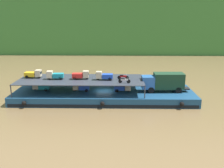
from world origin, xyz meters
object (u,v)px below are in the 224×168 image
mini_truck_lower_mid (123,87)px  mini_truck_upper_mid (55,75)px  mini_truck_lower_stern (41,86)px  mini_truck_upper_bow (104,76)px  mini_truck_lower_aft (81,87)px  mini_truck_upper_fore (81,75)px  mini_truck_upper_stern (33,74)px  motorcycle_upper_centre (123,77)px  covered_lorry (164,82)px  cargo_barge (104,95)px  motorcycle_upper_port (124,80)px

mini_truck_lower_mid → mini_truck_upper_mid: mini_truck_upper_mid is taller
mini_truck_lower_stern → mini_truck_upper_bow: bearing=-3.1°
mini_truck_lower_aft → mini_truck_upper_fore: size_ratio=1.00×
mini_truck_upper_bow → mini_truck_upper_stern: bearing=174.6°
mini_truck_upper_mid → mini_truck_upper_fore: (4.28, 0.15, 0.00)m
mini_truck_upper_stern → mini_truck_upper_fore: same height
mini_truck_upper_stern → motorcycle_upper_centre: mini_truck_upper_stern is taller
mini_truck_upper_stern → mini_truck_upper_mid: size_ratio=1.00×
covered_lorry → mini_truck_lower_aft: size_ratio=2.83×
mini_truck_upper_stern → cargo_barge: bearing=-3.6°
mini_truck_lower_stern → mini_truck_upper_stern: bearing=156.2°
mini_truck_lower_mid → mini_truck_upper_mid: bearing=179.2°
mini_truck_upper_stern → motorcycle_upper_port: bearing=-11.5°
mini_truck_upper_bow → cargo_barge: bearing=98.8°
mini_truck_lower_stern → covered_lorry: bearing=-0.8°
mini_truck_upper_stern → mini_truck_upper_mid: bearing=-12.4°
cargo_barge → mini_truck_upper_stern: mini_truck_upper_stern is taller
covered_lorry → mini_truck_upper_bow: bearing=-178.3°
mini_truck_lower_mid → mini_truck_upper_mid: (-11.22, 0.16, 2.00)m
cargo_barge → mini_truck_lower_mid: bearing=-4.5°
mini_truck_lower_aft → mini_truck_lower_mid: 6.99m
mini_truck_upper_fore → motorcycle_upper_port: size_ratio=1.47×
motorcycle_upper_port → mini_truck_lower_mid: bearing=94.4°
covered_lorry → mini_truck_lower_mid: (-6.74, -0.16, -1.00)m
mini_truck_upper_bow → motorcycle_upper_port: mini_truck_upper_bow is taller
mini_truck_lower_mid → motorcycle_upper_port: motorcycle_upper_port is taller
mini_truck_lower_mid → motorcycle_upper_centre: size_ratio=1.46×
cargo_barge → covered_lorry: (9.88, -0.09, 2.45)m
cargo_barge → motorcycle_upper_port: (3.30, -2.35, 3.18)m
mini_truck_lower_mid → motorcycle_upper_centre: motorcycle_upper_centre is taller
mini_truck_lower_mid → mini_truck_upper_fore: 7.22m
mini_truck_lower_stern → mini_truck_upper_mid: size_ratio=0.98×
mini_truck_upper_mid → motorcycle_upper_centre: 11.25m
mini_truck_lower_stern → mini_truck_upper_fore: mini_truck_upper_fore is taller
mini_truck_upper_fore → motorcycle_upper_centre: (6.96, -0.04, -0.26)m
mini_truck_lower_aft → mini_truck_upper_stern: bearing=173.9°
cargo_barge → mini_truck_lower_mid: size_ratio=10.70×
mini_truck_lower_stern → motorcycle_upper_centre: 13.90m
cargo_barge → mini_truck_upper_bow: bearing=-81.2°
mini_truck_upper_mid → motorcycle_upper_port: size_ratio=1.47×
covered_lorry → mini_truck_upper_stern: bearing=177.8°
covered_lorry → mini_truck_upper_bow: mini_truck_upper_bow is taller
covered_lorry → motorcycle_upper_port: covered_lorry is taller
cargo_barge → mini_truck_upper_fore: 5.12m
mini_truck_lower_stern → mini_truck_upper_fore: size_ratio=0.99×
mini_truck_lower_mid → mini_truck_upper_fore: mini_truck_upper_fore is taller
cargo_barge → motorcycle_upper_port: size_ratio=15.67×
mini_truck_upper_fore → mini_truck_upper_bow: 3.88m
mini_truck_upper_mid → covered_lorry: bearing=-0.0°
mini_truck_lower_stern → mini_truck_upper_stern: mini_truck_upper_stern is taller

